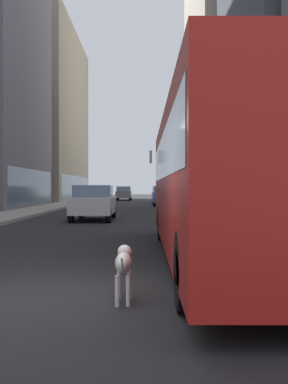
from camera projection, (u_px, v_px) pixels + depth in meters
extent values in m
plane|color=#232326|center=(132.00, 205.00, 41.51)|extent=(120.00, 120.00, 0.00)
cube|color=#9E9991|center=(67.00, 204.00, 41.51)|extent=(2.40, 110.00, 0.15)
cube|color=#9E9991|center=(196.00, 204.00, 41.51)|extent=(2.40, 110.00, 0.15)
cube|color=slate|center=(33.00, 186.00, 33.80)|extent=(0.08, 12.61, 2.40)
cube|color=#A0937F|center=(30.00, 117.00, 53.58)|extent=(10.72, 22.44, 19.08)
cube|color=slate|center=(77.00, 187.00, 53.66)|extent=(0.08, 20.19, 2.40)
cube|color=slate|center=(235.00, 186.00, 32.65)|extent=(0.08, 14.44, 2.40)
cube|color=#B2A893|center=(240.00, 15.00, 52.84)|extent=(10.66, 21.77, 41.82)
cube|color=slate|center=(193.00, 187.00, 53.04)|extent=(0.08, 19.59, 2.40)
cube|color=red|center=(223.00, 180.00, 9.93)|extent=(2.55, 11.50, 2.75)
cube|color=slate|center=(224.00, 157.00, 9.92)|extent=(2.57, 11.04, 0.90)
cube|color=black|center=(195.00, 217.00, 15.64)|extent=(2.55, 0.16, 0.44)
cylinder|color=black|center=(163.00, 223.00, 13.49)|extent=(0.30, 1.00, 1.00)
cylinder|color=black|center=(242.00, 223.00, 13.49)|extent=(0.30, 1.00, 1.00)
cylinder|color=black|center=(189.00, 271.00, 5.79)|extent=(0.30, 1.00, 1.00)
cube|color=silver|center=(151.00, 157.00, 15.07)|extent=(0.08, 0.24, 0.40)
cube|color=silver|center=(94.00, 205.00, 21.81)|extent=(1.83, 4.10, 0.75)
cube|color=slate|center=(94.00, 191.00, 21.59)|extent=(1.68, 1.84, 0.55)
cylinder|color=black|center=(81.00, 211.00, 23.44)|extent=(0.22, 0.64, 0.64)
cylinder|color=black|center=(114.00, 211.00, 23.44)|extent=(0.22, 0.64, 0.64)
cylinder|color=black|center=(71.00, 215.00, 20.18)|extent=(0.22, 0.64, 0.64)
cylinder|color=black|center=(109.00, 215.00, 20.18)|extent=(0.22, 0.64, 0.64)
cube|color=#B7BABF|center=(161.00, 195.00, 47.29)|extent=(1.73, 4.53, 0.75)
cube|color=slate|center=(161.00, 189.00, 47.06)|extent=(1.59, 2.04, 0.55)
cylinder|color=black|center=(153.00, 199.00, 49.14)|extent=(0.22, 0.64, 0.64)
cylinder|color=black|center=(168.00, 199.00, 49.14)|extent=(0.22, 0.64, 0.64)
cylinder|color=black|center=(154.00, 200.00, 45.45)|extent=(0.22, 0.64, 0.64)
cylinder|color=black|center=(169.00, 200.00, 45.45)|extent=(0.22, 0.64, 0.64)
cube|color=slate|center=(124.00, 194.00, 54.33)|extent=(1.73, 4.02, 0.75)
cube|color=slate|center=(124.00, 189.00, 54.12)|extent=(1.59, 1.81, 0.55)
cylinder|color=black|center=(118.00, 197.00, 55.93)|extent=(0.22, 0.64, 0.64)
cylinder|color=black|center=(131.00, 197.00, 55.92)|extent=(0.22, 0.64, 0.64)
cylinder|color=black|center=(117.00, 198.00, 52.73)|extent=(0.22, 0.64, 0.64)
cylinder|color=black|center=(130.00, 198.00, 52.73)|extent=(0.22, 0.64, 0.64)
cube|color=#4C6BB7|center=(165.00, 197.00, 38.82)|extent=(1.89, 4.74, 0.75)
cube|color=slate|center=(165.00, 189.00, 38.58)|extent=(1.74, 2.14, 0.55)
cylinder|color=black|center=(154.00, 201.00, 40.78)|extent=(0.22, 0.64, 0.64)
cylinder|color=black|center=(173.00, 201.00, 40.78)|extent=(0.22, 0.64, 0.64)
cylinder|color=black|center=(155.00, 203.00, 36.87)|extent=(0.22, 0.64, 0.64)
cylinder|color=black|center=(176.00, 203.00, 36.87)|extent=(0.22, 0.64, 0.64)
cube|color=black|center=(101.00, 196.00, 42.54)|extent=(1.88, 4.53, 0.75)
cube|color=slate|center=(101.00, 189.00, 42.31)|extent=(1.73, 2.04, 0.55)
cylinder|color=black|center=(94.00, 200.00, 44.40)|extent=(0.22, 0.64, 0.64)
cylinder|color=black|center=(112.00, 200.00, 44.40)|extent=(0.22, 0.64, 0.64)
cylinder|color=black|center=(89.00, 201.00, 40.70)|extent=(0.22, 0.64, 0.64)
cylinder|color=black|center=(109.00, 201.00, 40.70)|extent=(0.22, 0.64, 0.64)
ellipsoid|color=white|center=(124.00, 263.00, 6.24)|extent=(0.22, 0.60, 0.26)
sphere|color=white|center=(125.00, 252.00, 6.62)|extent=(0.20, 0.20, 0.20)
sphere|color=black|center=(121.00, 250.00, 6.64)|extent=(0.07, 0.07, 0.07)
sphere|color=black|center=(129.00, 250.00, 6.64)|extent=(0.07, 0.07, 0.07)
cylinder|color=white|center=(122.00, 264.00, 5.84)|extent=(0.03, 0.16, 0.19)
cylinder|color=white|center=(119.00, 284.00, 6.45)|extent=(0.06, 0.06, 0.40)
cylinder|color=white|center=(129.00, 284.00, 6.45)|extent=(0.06, 0.06, 0.40)
cylinder|color=white|center=(118.00, 291.00, 6.03)|extent=(0.06, 0.06, 0.40)
cylinder|color=white|center=(128.00, 291.00, 6.03)|extent=(0.06, 0.06, 0.40)
sphere|color=black|center=(128.00, 258.00, 6.34)|extent=(0.04, 0.04, 0.04)
sphere|color=black|center=(119.00, 262.00, 6.16)|extent=(0.04, 0.04, 0.04)
sphere|color=black|center=(125.00, 260.00, 6.06)|extent=(0.04, 0.04, 0.04)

